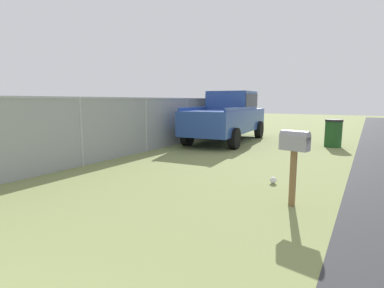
{
  "coord_description": "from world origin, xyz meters",
  "views": [
    {
      "loc": [
        1.0,
        -2.21,
        1.71
      ],
      "look_at": [
        5.26,
        0.31,
        0.99
      ],
      "focal_mm": 28.04,
      "sensor_mm": 36.0,
      "label": 1
    }
  ],
  "objects": [
    {
      "name": "trash_bin",
      "position": [
        13.09,
        -1.1,
        0.51
      ],
      "size": [
        0.62,
        0.62,
        1.02
      ],
      "color": "#1E4C1E",
      "rests_on": "ground"
    },
    {
      "name": "mailbox",
      "position": [
        5.88,
        -1.21,
        0.98
      ],
      "size": [
        0.29,
        0.47,
        1.24
      ],
      "rotation": [
        0.0,
        0.0,
        -0.21
      ],
      "color": "brown",
      "rests_on": "ground"
    },
    {
      "name": "fence_section",
      "position": [
        8.81,
        4.2,
        0.97
      ],
      "size": [
        15.82,
        0.07,
        1.8
      ],
      "color": "#9EA3A8",
      "rests_on": "ground"
    },
    {
      "name": "pickup_truck",
      "position": [
        12.66,
        2.92,
        1.1
      ],
      "size": [
        5.58,
        2.46,
        2.09
      ],
      "rotation": [
        0.0,
        0.0,
        0.08
      ],
      "color": "#284793",
      "rests_on": "ground"
    },
    {
      "name": "litter_bag_near_hydrant",
      "position": [
        7.03,
        -0.59,
        0.07
      ],
      "size": [
        0.14,
        0.14,
        0.14
      ],
      "primitive_type": "sphere",
      "color": "silver",
      "rests_on": "ground"
    }
  ]
}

